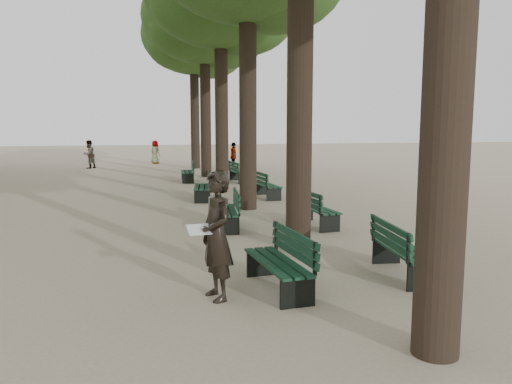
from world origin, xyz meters
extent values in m
plane|color=tan|center=(0.00, 0.00, 0.00)|extent=(120.00, 120.00, 0.00)
cylinder|color=#33261C|center=(1.50, -2.00, 3.75)|extent=(0.52, 0.52, 7.50)
cylinder|color=#33261C|center=(1.50, 3.00, 3.75)|extent=(0.52, 0.52, 7.50)
cylinder|color=#33261C|center=(1.50, 8.00, 3.75)|extent=(0.52, 0.52, 7.50)
cylinder|color=#33261C|center=(1.50, 13.00, 3.75)|extent=(0.52, 0.52, 7.50)
cylinder|color=#33261C|center=(1.50, 18.00, 3.75)|extent=(0.52, 0.52, 7.50)
ellipsoid|color=#264919|center=(1.50, 18.00, 7.70)|extent=(6.00, 6.00, 4.50)
cylinder|color=#33261C|center=(1.50, 23.00, 3.75)|extent=(0.52, 0.52, 7.50)
ellipsoid|color=#264919|center=(1.50, 23.00, 7.70)|extent=(6.00, 6.00, 4.50)
cube|color=black|center=(0.35, 0.48, 0.23)|extent=(0.68, 1.84, 0.45)
cube|color=black|center=(0.35, 0.48, 0.45)|extent=(0.70, 1.84, 0.04)
cube|color=black|center=(0.63, 0.51, 0.72)|extent=(0.20, 1.80, 0.40)
cube|color=black|center=(0.35, 5.29, 0.23)|extent=(0.71, 1.85, 0.45)
cube|color=black|center=(0.35, 5.29, 0.45)|extent=(0.73, 1.85, 0.04)
cube|color=black|center=(0.63, 5.26, 0.72)|extent=(0.24, 1.79, 0.40)
cube|color=black|center=(0.35, 10.18, 0.23)|extent=(0.76, 1.85, 0.45)
cube|color=black|center=(0.35, 10.18, 0.45)|extent=(0.78, 1.86, 0.04)
cube|color=black|center=(0.63, 10.14, 0.72)|extent=(0.29, 1.79, 0.40)
cube|color=black|center=(0.35, 15.89, 0.23)|extent=(0.63, 1.83, 0.45)
cube|color=black|center=(0.35, 15.89, 0.45)|extent=(0.65, 1.83, 0.04)
cube|color=black|center=(0.63, 15.87, 0.72)|extent=(0.16, 1.80, 0.40)
cube|color=black|center=(2.65, 0.72, 0.23)|extent=(0.73, 1.85, 0.45)
cube|color=black|center=(2.65, 0.72, 0.45)|extent=(0.75, 1.85, 0.04)
cube|color=black|center=(2.37, 0.75, 0.72)|extent=(0.25, 1.79, 0.40)
cube|color=black|center=(2.65, 5.05, 0.23)|extent=(0.67, 1.84, 0.45)
cube|color=black|center=(2.65, 5.05, 0.45)|extent=(0.69, 1.84, 0.04)
cube|color=black|center=(2.37, 5.03, 0.72)|extent=(0.19, 1.80, 0.40)
cube|color=black|center=(2.65, 10.17, 0.23)|extent=(0.66, 1.83, 0.45)
cube|color=black|center=(2.65, 10.17, 0.45)|extent=(0.68, 1.84, 0.04)
cube|color=black|center=(2.37, 10.15, 0.72)|extent=(0.18, 1.80, 0.40)
cube|color=black|center=(2.65, 15.22, 0.23)|extent=(0.65, 1.83, 0.45)
cube|color=black|center=(2.65, 15.22, 0.45)|extent=(0.67, 1.83, 0.04)
cube|color=black|center=(2.37, 15.20, 0.72)|extent=(0.17, 1.80, 0.40)
imported|color=black|center=(-0.60, 0.32, 0.95)|extent=(0.57, 0.83, 1.89)
cube|color=white|center=(-0.85, 0.32, 1.05)|extent=(0.37, 0.29, 0.12)
imported|color=#262628|center=(-4.66, 24.23, 0.83)|extent=(0.77, 0.84, 1.67)
imported|color=#262628|center=(-0.74, 27.18, 0.77)|extent=(0.72, 0.77, 1.54)
imported|color=#262628|center=(3.46, 21.16, 0.79)|extent=(0.32, 0.93, 1.58)
camera|label=1|loc=(-1.62, -6.70, 2.53)|focal=35.00mm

